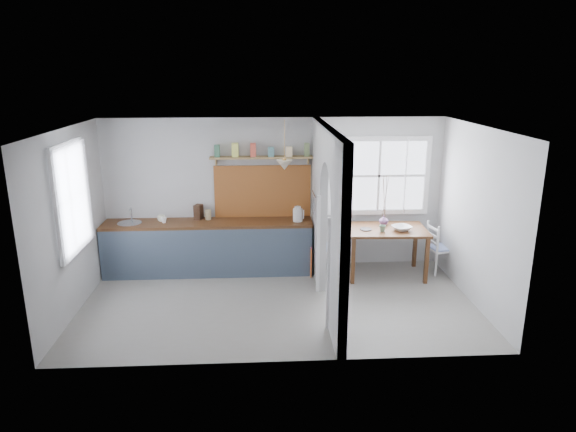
{
  "coord_description": "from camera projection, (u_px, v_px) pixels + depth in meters",
  "views": [
    {
      "loc": [
        -0.25,
        -7.01,
        3.35
      ],
      "look_at": [
        0.17,
        0.43,
        1.23
      ],
      "focal_mm": 32.0,
      "sensor_mm": 36.0,
      "label": 1
    }
  ],
  "objects": [
    {
      "name": "sink",
      "position": [
        130.0,
        224.0,
        8.53
      ],
      "size": [
        0.4,
        0.4,
        0.02
      ],
      "primitive_type": "cylinder",
      "color": "#B0B4BC",
      "rests_on": "counter"
    },
    {
      "name": "utensil_rail",
      "position": [
        314.0,
        194.0,
        8.16
      ],
      "size": [
        0.02,
        0.5,
        0.02
      ],
      "primitive_type": "cylinder",
      "rotation": [
        1.57,
        0.0,
        0.0
      ],
      "color": "#B0B4BC",
      "rests_on": "partition"
    },
    {
      "name": "towel_magenta",
      "position": [
        311.0,
        262.0,
        8.54
      ],
      "size": [
        0.02,
        0.03,
        0.52
      ],
      "primitive_type": "cube",
      "color": "#BD3A5F",
      "rests_on": "counter"
    },
    {
      "name": "mug_a",
      "position": [
        164.0,
        220.0,
        8.54
      ],
      "size": [
        0.11,
        0.11,
        0.09
      ],
      "primitive_type": "imported",
      "rotation": [
        0.0,
        0.0,
        0.14
      ],
      "color": "white",
      "rests_on": "counter"
    },
    {
      "name": "towel_orange",
      "position": [
        311.0,
        264.0,
        8.54
      ],
      "size": [
        0.02,
        0.03,
        0.51
      ],
      "primitive_type": "cube",
      "color": "orange",
      "rests_on": "counter"
    },
    {
      "name": "chair_left",
      "position": [
        334.0,
        247.0,
        8.61
      ],
      "size": [
        0.46,
        0.46,
        0.98
      ],
      "primitive_type": null,
      "rotation": [
        0.0,
        0.0,
        -1.54
      ],
      "color": "silver",
      "rests_on": "floor"
    },
    {
      "name": "dining_table",
      "position": [
        385.0,
        252.0,
        8.62
      ],
      "size": [
        1.35,
        0.93,
        0.82
      ],
      "primitive_type": null,
      "rotation": [
        0.0,
        0.0,
        -0.05
      ],
      "color": "#4B2817",
      "rests_on": "floor"
    },
    {
      "name": "vase",
      "position": [
        384.0,
        220.0,
        8.71
      ],
      "size": [
        0.17,
        0.17,
        0.17
      ],
      "primitive_type": "imported",
      "rotation": [
        0.0,
        0.0,
        -0.05
      ],
      "color": "#6F497A",
      "rests_on": "dining_table"
    },
    {
      "name": "mug_b",
      "position": [
        161.0,
        218.0,
        8.62
      ],
      "size": [
        0.17,
        0.17,
        0.1
      ],
      "primitive_type": "imported",
      "rotation": [
        0.0,
        0.0,
        0.37
      ],
      "color": "white",
      "rests_on": "counter"
    },
    {
      "name": "bowl",
      "position": [
        402.0,
        228.0,
        8.41
      ],
      "size": [
        0.39,
        0.39,
        0.07
      ],
      "primitive_type": "imported",
      "rotation": [
        0.0,
        0.0,
        0.36
      ],
      "color": "white",
      "rests_on": "dining_table"
    },
    {
      "name": "ceiling",
      "position": [
        278.0,
        128.0,
        6.95
      ],
      "size": [
        5.8,
        3.2,
        0.01
      ],
      "primitive_type": "cube",
      "color": "#B7B7B7",
      "rests_on": "walls"
    },
    {
      "name": "backsplash",
      "position": [
        263.0,
        191.0,
        8.79
      ],
      "size": [
        1.65,
        0.03,
        0.9
      ],
      "primitive_type": "cube",
      "color": "#954B1B",
      "rests_on": "walls"
    },
    {
      "name": "knife_block",
      "position": [
        199.0,
        212.0,
        8.73
      ],
      "size": [
        0.16,
        0.19,
        0.25
      ],
      "primitive_type": "cube",
      "rotation": [
        0.0,
        0.0,
        -0.32
      ],
      "color": "#412816",
      "rests_on": "counter"
    },
    {
      "name": "pendant_lamp",
      "position": [
        284.0,
        165.0,
        8.26
      ],
      "size": [
        0.26,
        0.26,
        0.16
      ],
      "primitive_type": "cone",
      "color": "#F4EACE",
      "rests_on": "ceiling"
    },
    {
      "name": "partition",
      "position": [
        327.0,
        208.0,
        7.36
      ],
      "size": [
        0.12,
        3.2,
        2.6
      ],
      "color": "#B7B7B7",
      "rests_on": "floor"
    },
    {
      "name": "jar",
      "position": [
        208.0,
        215.0,
        8.72
      ],
      "size": [
        0.12,
        0.12,
        0.17
      ],
      "primitive_type": "cylinder",
      "rotation": [
        0.0,
        0.0,
        0.21
      ],
      "color": "tan",
      "rests_on": "counter"
    },
    {
      "name": "walls",
      "position": [
        278.0,
        220.0,
        7.31
      ],
      "size": [
        5.81,
        3.21,
        2.6
      ],
      "color": "#B7B7B7",
      "rests_on": "floor"
    },
    {
      "name": "kettle",
      "position": [
        298.0,
        214.0,
        8.6
      ],
      "size": [
        0.25,
        0.22,
        0.26
      ],
      "primitive_type": null,
      "rotation": [
        0.0,
        0.0,
        0.26
      ],
      "color": "silver",
      "rests_on": "counter"
    },
    {
      "name": "shelf",
      "position": [
        262.0,
        155.0,
        8.53
      ],
      "size": [
        1.75,
        0.2,
        0.21
      ],
      "color": "#A7814A",
      "rests_on": "walls"
    },
    {
      "name": "table_cup",
      "position": [
        382.0,
        229.0,
        8.34
      ],
      "size": [
        0.13,
        0.13,
        0.1
      ],
      "primitive_type": "imported",
      "rotation": [
        0.0,
        0.0,
        0.23
      ],
      "color": "slate",
      "rests_on": "dining_table"
    },
    {
      "name": "nook_window",
      "position": [
        379.0,
        176.0,
        8.82
      ],
      "size": [
        1.76,
        0.1,
        1.3
      ],
      "primitive_type": null,
      "color": "white",
      "rests_on": "walls"
    },
    {
      "name": "kitchen_window",
      "position": [
        70.0,
        198.0,
        7.05
      ],
      "size": [
        0.1,
        1.16,
        1.5
      ],
      "primitive_type": null,
      "color": "white",
      "rests_on": "walls"
    },
    {
      "name": "chair_right",
      "position": [
        441.0,
        247.0,
        8.75
      ],
      "size": [
        0.47,
        0.47,
        0.88
      ],
      "primitive_type": null,
      "rotation": [
        0.0,
        0.0,
        1.75
      ],
      "color": "silver",
      "rests_on": "floor"
    },
    {
      "name": "floor",
      "position": [
        278.0,
        303.0,
        7.66
      ],
      "size": [
        5.8,
        3.2,
        0.01
      ],
      "primitive_type": "cube",
      "color": "gray",
      "rests_on": "ground"
    },
    {
      "name": "plate",
      "position": [
        366.0,
        229.0,
        8.45
      ],
      "size": [
        0.24,
        0.24,
        0.02
      ],
      "primitive_type": "cylinder",
      "rotation": [
        0.0,
        0.0,
        -0.34
      ],
      "color": "black",
      "rests_on": "dining_table"
    },
    {
      "name": "counter",
      "position": [
        209.0,
        246.0,
        8.75
      ],
      "size": [
        3.5,
        0.6,
        0.9
      ],
      "color": "#4B2817",
      "rests_on": "floor"
    }
  ]
}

